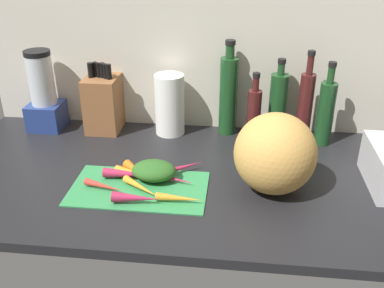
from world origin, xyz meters
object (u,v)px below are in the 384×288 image
Objects in this scene: bottle_2 at (278,105)px; carrot_6 at (141,187)px; carrot_0 at (135,198)px; carrot_7 at (131,174)px; bottle_3 at (305,105)px; carrot_3 at (179,198)px; carrot_4 at (135,174)px; bottle_4 at (326,112)px; bottle_1 at (254,114)px; carrot_2 at (170,178)px; knife_block at (104,103)px; carrot_8 at (136,171)px; paper_towel_roll at (170,105)px; bottle_0 at (228,94)px; carrot_1 at (104,186)px; cutting_board at (139,188)px; blender_appliance at (44,96)px; winter_squash at (275,154)px; carrot_5 at (178,169)px.

carrot_6 is at bearing -133.35° from bottle_2.
carrot_0 is 0.77× the size of carrot_7.
carrot_3 is at bearing -130.13° from bottle_3.
carrot_4 is 0.44× the size of bottle_4.
bottle_3 is at bearing 6.21° from bottle_1.
bottle_3 reaches higher than carrot_2.
bottle_3 reaches higher than knife_block.
bottle_3 is at bearing 32.36° from carrot_4.
carrot_4 is 1.33cm from carrot_7.
carrot_7 is at bearing 146.82° from carrot_3.
carrot_0 is at bearing -78.11° from carrot_8.
carrot_7 is 38.25cm from paper_towel_roll.
bottle_0 is (21.71, 2.87, 4.00)cm from paper_towel_roll.
carrot_4 reaches higher than carrot_1.
carrot_6 is 7.77cm from carrot_7.
carrot_4 is at bearing -140.55° from bottle_2.
blender_appliance is (-45.37, 40.06, 12.94)cm from cutting_board.
winter_squash reaches higher than carrot_1.
paper_towel_roll is at bearing 87.38° from carrot_0.
carrot_0 reaches higher than carrot_4.
carrot_4 is 0.51× the size of bottle_1.
carrot_6 is (3.48, -7.12, -0.26)cm from carrot_4.
carrot_7 is at bearing -40.41° from blender_appliance.
blender_appliance reaches higher than carrot_8.
knife_block reaches higher than carrot_1.
blender_appliance is 0.87× the size of bottle_0.
bottle_1 is (34.52, 38.15, 10.15)cm from cutting_board.
carrot_0 is at bearing -92.62° from paper_towel_roll.
winter_squash is (43.57, 0.12, 9.81)cm from carrot_7.
bottle_0 reaches higher than bottle_1.
carrot_8 is at bearing 49.86° from carrot_1.
winter_squash reaches higher than cutting_board.
carrot_2 reaches higher than cutting_board.
bottle_1 reaches higher than carrot_2.
carrot_8 is 65.25cm from bottle_3.
carrot_1 is at bearing -177.15° from carrot_6.
bottle_3 is (52.65, 40.13, 13.33)cm from cutting_board.
carrot_5 reaches higher than carrot_1.
winter_squash is 0.82× the size of bottle_2.
carrot_8 is 0.31× the size of bottle_0.
paper_towel_roll is at bearing -172.47° from bottle_0.
knife_block is 65.72cm from bottle_2.
winter_squash is 72.67cm from knife_block.
bottle_1 is at bearing 179.89° from bottle_4.
bottle_0 is at bearing 7.53° from paper_towel_roll.
knife_block reaches higher than carrot_7.
carrot_0 is 1.00× the size of carrot_4.
carrot_3 is 20.53cm from carrot_8.
bottle_2 reaches higher than cutting_board.
knife_block is at bearing 178.96° from bottle_3.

